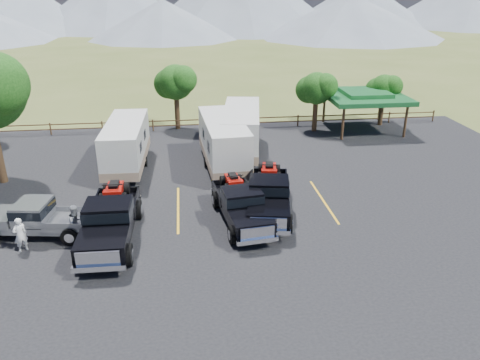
{
  "coord_description": "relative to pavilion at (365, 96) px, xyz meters",
  "views": [
    {
      "loc": [
        -1.42,
        -18.63,
        11.22
      ],
      "look_at": [
        1.32,
        3.86,
        1.6
      ],
      "focal_mm": 35.0,
      "sensor_mm": 36.0,
      "label": 1
    }
  ],
  "objects": [
    {
      "name": "trailer_left",
      "position": [
        -18.2,
        -6.69,
        -1.15
      ],
      "size": [
        2.5,
        8.79,
        3.06
      ],
      "rotation": [
        0.0,
        0.0,
        -0.03
      ],
      "color": "white",
      "rests_on": "asphalt_lot"
    },
    {
      "name": "trailer_right",
      "position": [
        -10.57,
        -4.85,
        -1.06
      ],
      "size": [
        3.55,
        9.34,
        3.23
      ],
      "rotation": [
        0.0,
        0.0,
        -0.16
      ],
      "color": "white",
      "rests_on": "asphalt_lot"
    },
    {
      "name": "person_a",
      "position": [
        -21.94,
        -16.41,
        -1.93
      ],
      "size": [
        0.71,
        0.68,
        1.64
      ],
      "primitive_type": "imported",
      "rotation": [
        0.0,
        0.0,
        3.81
      ],
      "color": "white",
      "rests_on": "asphalt_lot"
    },
    {
      "name": "pavilion",
      "position": [
        0.0,
        0.0,
        0.0
      ],
      "size": [
        6.2,
        6.2,
        3.22
      ],
      "color": "#4F3921",
      "rests_on": "ground"
    },
    {
      "name": "tree_ne_b",
      "position": [
        1.98,
        1.01,
        0.34
      ],
      "size": [
        2.77,
        2.59,
        4.27
      ],
      "color": "#321F13",
      "rests_on": "ground"
    },
    {
      "name": "rig_center",
      "position": [
        -11.84,
        -14.74,
        -1.78
      ],
      "size": [
        2.72,
        6.23,
        2.01
      ],
      "rotation": [
        0.0,
        0.0,
        0.13
      ],
      "color": "black",
      "rests_on": "asphalt_lot"
    },
    {
      "name": "tree_north",
      "position": [
        -15.03,
        2.02,
        1.05
      ],
      "size": [
        3.46,
        3.24,
        5.25
      ],
      "color": "#321F13",
      "rests_on": "ground"
    },
    {
      "name": "trailer_center",
      "position": [
        -12.03,
        -7.27,
        -1.07
      ],
      "size": [
        2.86,
        9.26,
        3.21
      ],
      "rotation": [
        0.0,
        0.0,
        0.06
      ],
      "color": "white",
      "rests_on": "asphalt_lot"
    },
    {
      "name": "rig_left",
      "position": [
        -18.06,
        -15.83,
        -1.67
      ],
      "size": [
        2.47,
        6.76,
        2.24
      ],
      "rotation": [
        0.0,
        0.0,
        -0.02
      ],
      "color": "black",
      "rests_on": "asphalt_lot"
    },
    {
      "name": "ground",
      "position": [
        -13.0,
        -17.0,
        -2.79
      ],
      "size": [
        320.0,
        320.0,
        0.0
      ],
      "primitive_type": "plane",
      "color": "#4C5925",
      "rests_on": "ground"
    },
    {
      "name": "rig_right",
      "position": [
        -10.26,
        -13.87,
        -1.7
      ],
      "size": [
        3.21,
        6.76,
        2.17
      ],
      "rotation": [
        0.0,
        0.0,
        -0.18
      ],
      "color": "black",
      "rests_on": "asphalt_lot"
    },
    {
      "name": "asphalt_lot",
      "position": [
        -13.0,
        -14.0,
        -2.77
      ],
      "size": [
        44.0,
        34.0,
        0.04
      ],
      "primitive_type": "cube",
      "color": "black",
      "rests_on": "ground"
    },
    {
      "name": "tree_ne_a",
      "position": [
        -4.03,
        0.01,
        0.69
      ],
      "size": [
        3.11,
        2.92,
        4.76
      ],
      "color": "#321F13",
      "rests_on": "ground"
    },
    {
      "name": "stall_lines",
      "position": [
        -13.0,
        -13.0,
        -2.74
      ],
      "size": [
        12.12,
        5.5,
        0.01
      ],
      "color": "gold",
      "rests_on": "asphalt_lot"
    },
    {
      "name": "rail_fence",
      "position": [
        -11.0,
        1.5,
        -2.18
      ],
      "size": [
        36.12,
        0.12,
        1.0
      ],
      "color": "#4F3921",
      "rests_on": "ground"
    },
    {
      "name": "person_b",
      "position": [
        -19.6,
        -15.84,
        -1.83
      ],
      "size": [
        1.12,
        1.13,
        1.84
      ],
      "primitive_type": "imported",
      "rotation": [
        0.0,
        0.0,
        0.84
      ],
      "color": "gray",
      "rests_on": "asphalt_lot"
    },
    {
      "name": "pickup_silver",
      "position": [
        -21.56,
        -15.01,
        -1.85
      ],
      "size": [
        5.97,
        2.69,
        1.73
      ],
      "rotation": [
        0.0,
        0.0,
        -1.72
      ],
      "color": "gray",
      "rests_on": "asphalt_lot"
    }
  ]
}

